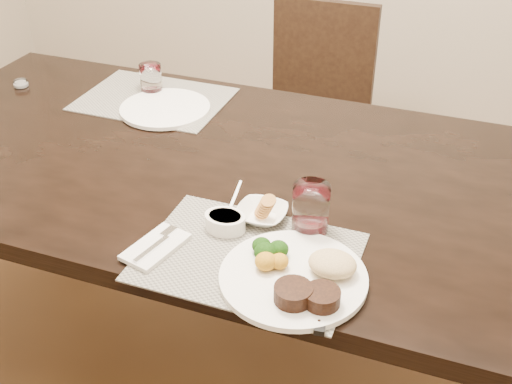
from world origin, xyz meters
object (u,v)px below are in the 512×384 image
at_px(dinner_plate, 300,276).
at_px(cracker_bowl, 262,213).
at_px(chair_far, 314,105).
at_px(wine_glass_near, 311,211).
at_px(far_plate, 165,108).
at_px(steak_knife, 326,305).

distance_m(dinner_plate, cracker_bowl, 0.24).
relative_size(chair_far, cracker_bowl, 7.52).
height_order(wine_glass_near, far_plate, wine_glass_near).
height_order(chair_far, dinner_plate, chair_far).
bearing_deg(cracker_bowl, wine_glass_near, 0.00).
bearing_deg(cracker_bowl, chair_far, 99.42).
xyz_separation_m(chair_far, dinner_plate, (0.34, -1.33, 0.27)).
xyz_separation_m(dinner_plate, steak_knife, (0.07, -0.05, -0.01)).
relative_size(dinner_plate, cracker_bowl, 2.57).
bearing_deg(wine_glass_near, far_plate, 143.62).
relative_size(dinner_plate, steak_knife, 1.25).
bearing_deg(far_plate, cracker_bowl, -42.49).
bearing_deg(chair_far, far_plate, -112.27).
xyz_separation_m(steak_knife, cracker_bowl, (-0.22, 0.24, 0.01)).
height_order(dinner_plate, steak_knife, dinner_plate).
bearing_deg(steak_knife, dinner_plate, 136.31).
bearing_deg(steak_knife, chair_far, 98.59).
xyz_separation_m(cracker_bowl, far_plate, (-0.48, 0.44, -0.01)).
bearing_deg(wine_glass_near, chair_far, 104.99).
relative_size(steak_knife, cracker_bowl, 2.05).
bearing_deg(cracker_bowl, far_plate, 137.51).
bearing_deg(dinner_plate, far_plate, 127.51).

